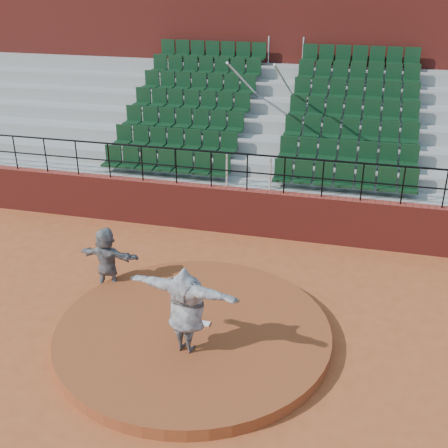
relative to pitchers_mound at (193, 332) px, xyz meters
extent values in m
plane|color=#AA4F26|center=(0.00, 0.00, -0.12)|extent=(90.00, 90.00, 0.00)
cylinder|color=brown|center=(0.00, 0.00, 0.00)|extent=(5.50, 5.50, 0.25)
cube|color=white|center=(0.00, 0.15, 0.14)|extent=(0.60, 0.15, 0.03)
cube|color=maroon|center=(0.00, 5.00, 0.53)|extent=(24.00, 0.30, 1.30)
cylinder|color=black|center=(0.00, 5.00, 2.17)|extent=(24.00, 0.05, 0.05)
cylinder|color=black|center=(0.00, 5.00, 1.68)|extent=(24.00, 0.04, 0.04)
cylinder|color=black|center=(-7.00, 5.00, 1.67)|extent=(0.04, 0.04, 1.00)
cylinder|color=black|center=(-6.00, 5.00, 1.67)|extent=(0.04, 0.04, 1.00)
cylinder|color=black|center=(-5.00, 5.00, 1.67)|extent=(0.04, 0.04, 1.00)
cylinder|color=black|center=(-4.00, 5.00, 1.67)|extent=(0.04, 0.04, 1.00)
cylinder|color=black|center=(-3.00, 5.00, 1.67)|extent=(0.04, 0.04, 1.00)
cylinder|color=black|center=(-2.00, 5.00, 1.67)|extent=(0.04, 0.04, 1.00)
cylinder|color=black|center=(-1.00, 5.00, 1.67)|extent=(0.04, 0.04, 1.00)
cylinder|color=black|center=(0.00, 5.00, 1.67)|extent=(0.04, 0.04, 1.00)
cylinder|color=black|center=(1.00, 5.00, 1.67)|extent=(0.04, 0.04, 1.00)
cylinder|color=black|center=(2.00, 5.00, 1.67)|extent=(0.04, 0.04, 1.00)
cylinder|color=black|center=(3.00, 5.00, 1.67)|extent=(0.04, 0.04, 1.00)
cylinder|color=black|center=(4.00, 5.00, 1.67)|extent=(0.04, 0.04, 1.00)
cylinder|color=black|center=(5.00, 5.00, 1.67)|extent=(0.04, 0.04, 1.00)
cube|color=gray|center=(0.00, 5.58, 0.53)|extent=(24.00, 0.85, 1.30)
cube|color=black|center=(-2.53, 5.59, 1.54)|extent=(3.85, 0.48, 0.72)
cube|color=black|center=(2.53, 5.59, 1.54)|extent=(3.85, 0.48, 0.72)
cube|color=gray|center=(0.00, 6.43, 0.73)|extent=(24.00, 0.85, 1.70)
cube|color=black|center=(-2.53, 6.44, 1.94)|extent=(3.85, 0.48, 0.72)
cube|color=black|center=(2.53, 6.44, 1.94)|extent=(3.85, 0.48, 0.72)
cube|color=gray|center=(0.00, 7.28, 0.93)|extent=(24.00, 0.85, 2.10)
cube|color=black|center=(-2.53, 7.29, 2.33)|extent=(3.85, 0.48, 0.72)
cube|color=black|center=(2.53, 7.29, 2.33)|extent=(3.85, 0.48, 0.72)
cube|color=gray|center=(0.00, 8.12, 1.12)|extent=(24.00, 0.85, 2.50)
cube|color=black|center=(-2.53, 8.13, 2.73)|extent=(3.85, 0.48, 0.72)
cube|color=black|center=(2.53, 8.13, 2.73)|extent=(3.85, 0.48, 0.72)
cube|color=gray|center=(0.00, 8.97, 1.33)|extent=(24.00, 0.85, 2.90)
cube|color=black|center=(-2.53, 8.98, 3.14)|extent=(3.85, 0.48, 0.72)
cube|color=black|center=(2.53, 8.98, 3.14)|extent=(3.85, 0.48, 0.72)
cube|color=gray|center=(0.00, 9.82, 1.52)|extent=(24.00, 0.85, 3.30)
cube|color=black|center=(-2.53, 9.83, 3.53)|extent=(3.85, 0.48, 0.72)
cube|color=black|center=(2.53, 9.83, 3.53)|extent=(3.85, 0.48, 0.72)
cube|color=gray|center=(0.00, 10.68, 1.73)|extent=(24.00, 0.85, 3.70)
cube|color=black|center=(-2.53, 10.69, 3.94)|extent=(3.85, 0.48, 0.72)
cube|color=black|center=(2.53, 10.69, 3.94)|extent=(3.85, 0.48, 0.72)
cylinder|color=silver|center=(-0.60, 8.12, 3.28)|extent=(0.06, 5.97, 2.46)
cylinder|color=silver|center=(0.60, 8.12, 3.28)|extent=(0.06, 5.97, 2.46)
cube|color=maroon|center=(0.00, 12.60, 3.43)|extent=(24.00, 3.00, 7.10)
imported|color=black|center=(0.10, -0.68, 1.00)|extent=(2.22, 0.92, 1.75)
imported|color=black|center=(-2.43, 1.32, 0.65)|extent=(1.44, 0.50, 1.54)
camera|label=1|loc=(2.90, -8.86, 6.71)|focal=45.00mm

